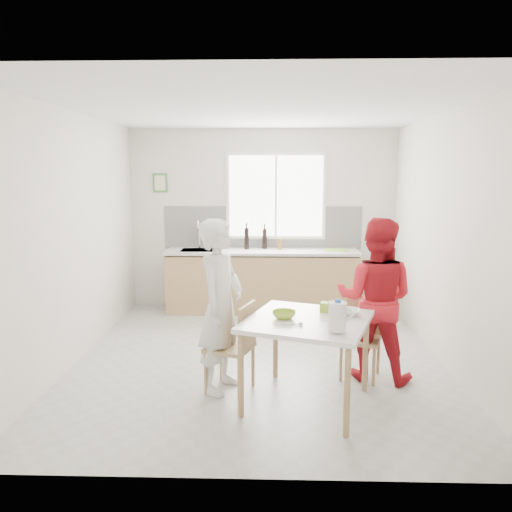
{
  "coord_description": "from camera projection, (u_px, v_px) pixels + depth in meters",
  "views": [
    {
      "loc": [
        0.13,
        -5.32,
        2.04
      ],
      "look_at": [
        -0.04,
        0.2,
        1.12
      ],
      "focal_mm": 35.0,
      "sensor_mm": 36.0,
      "label": 1
    }
  ],
  "objects": [
    {
      "name": "ground",
      "position": [
        259.0,
        358.0,
        5.59
      ],
      "size": [
        4.5,
        4.5,
        0.0
      ],
      "primitive_type": "plane",
      "color": "#B7B7B2",
      "rests_on": "ground"
    },
    {
      "name": "room_shell",
      "position": [
        259.0,
        211.0,
        5.32
      ],
      "size": [
        4.5,
        4.5,
        4.5
      ],
      "color": "silver",
      "rests_on": "ground"
    },
    {
      "name": "window",
      "position": [
        276.0,
        196.0,
        7.5
      ],
      "size": [
        1.5,
        0.06,
        1.3
      ],
      "color": "white",
      "rests_on": "room_shell"
    },
    {
      "name": "backsplash",
      "position": [
        263.0,
        228.0,
        7.6
      ],
      "size": [
        3.0,
        0.02,
        0.65
      ],
      "primitive_type": "cube",
      "color": "white",
      "rests_on": "room_shell"
    },
    {
      "name": "picture_frame",
      "position": [
        160.0,
        183.0,
        7.52
      ],
      "size": [
        0.22,
        0.03,
        0.28
      ],
      "color": "#41873D",
      "rests_on": "room_shell"
    },
    {
      "name": "kitchen_counter",
      "position": [
        262.0,
        283.0,
        7.44
      ],
      "size": [
        2.84,
        0.64,
        1.37
      ],
      "color": "tan",
      "rests_on": "ground"
    },
    {
      "name": "dining_table",
      "position": [
        307.0,
        328.0,
        4.37
      ],
      "size": [
        1.3,
        1.3,
        0.78
      ],
      "rotation": [
        0.0,
        0.0,
        -0.34
      ],
      "color": "white",
      "rests_on": "ground"
    },
    {
      "name": "chair_left",
      "position": [
        236.0,
        343.0,
        4.65
      ],
      "size": [
        0.5,
        0.5,
        0.86
      ],
      "rotation": [
        0.0,
        0.0,
        -1.91
      ],
      "color": "tan",
      "rests_on": "ground"
    },
    {
      "name": "chair_far",
      "position": [
        362.0,
        333.0,
        5.04
      ],
      "size": [
        0.48,
        0.48,
        0.81
      ],
      "rotation": [
        0.0,
        0.0,
        -0.34
      ],
      "color": "tan",
      "rests_on": "ground"
    },
    {
      "name": "person_white",
      "position": [
        221.0,
        306.0,
        4.65
      ],
      "size": [
        0.57,
        0.69,
        1.63
      ],
      "primitive_type": "imported",
      "rotation": [
        0.0,
        0.0,
        1.23
      ],
      "color": "white",
      "rests_on": "ground"
    },
    {
      "name": "person_red",
      "position": [
        375.0,
        299.0,
        4.93
      ],
      "size": [
        0.95,
        0.84,
        1.62
      ],
      "primitive_type": "imported",
      "rotation": [
        0.0,
        0.0,
        2.8
      ],
      "color": "red",
      "rests_on": "ground"
    },
    {
      "name": "bowl_green",
      "position": [
        284.0,
        315.0,
        4.38
      ],
      "size": [
        0.26,
        0.26,
        0.06
      ],
      "primitive_type": "imported",
      "rotation": [
        0.0,
        0.0,
        -0.34
      ],
      "color": "#92BB2B",
      "rests_on": "dining_table"
    },
    {
      "name": "bowl_white",
      "position": [
        347.0,
        312.0,
        4.48
      ],
      "size": [
        0.29,
        0.29,
        0.05
      ],
      "primitive_type": "imported",
      "rotation": [
        0.0,
        0.0,
        -0.34
      ],
      "color": "white",
      "rests_on": "dining_table"
    },
    {
      "name": "milk_jug",
      "position": [
        338.0,
        316.0,
        3.96
      ],
      "size": [
        0.2,
        0.14,
        0.25
      ],
      "rotation": [
        0.0,
        0.0,
        -0.34
      ],
      "color": "white",
      "rests_on": "dining_table"
    },
    {
      "name": "green_box",
      "position": [
        326.0,
        307.0,
        4.57
      ],
      "size": [
        0.13,
        0.13,
        0.09
      ],
      "primitive_type": "cube",
      "rotation": [
        0.0,
        0.0,
        -0.34
      ],
      "color": "#91BC2B",
      "rests_on": "dining_table"
    },
    {
      "name": "spoon",
      "position": [
        291.0,
        324.0,
        4.18
      ],
      "size": [
        0.16,
        0.01,
        0.01
      ],
      "primitive_type": "cylinder",
      "rotation": [
        0.0,
        1.57,
        0.01
      ],
      "color": "#A5A5AA",
      "rests_on": "dining_table"
    },
    {
      "name": "cutting_board",
      "position": [
        337.0,
        250.0,
        7.33
      ],
      "size": [
        0.39,
        0.31,
        0.01
      ],
      "primitive_type": "cube",
      "rotation": [
        0.0,
        0.0,
        -0.18
      ],
      "color": "#89D431",
      "rests_on": "kitchen_counter"
    },
    {
      "name": "wine_bottle_a",
      "position": [
        247.0,
        238.0,
        7.44
      ],
      "size": [
        0.07,
        0.07,
        0.32
      ],
      "primitive_type": "cylinder",
      "color": "black",
      "rests_on": "kitchen_counter"
    },
    {
      "name": "wine_bottle_b",
      "position": [
        265.0,
        239.0,
        7.5
      ],
      "size": [
        0.07,
        0.07,
        0.3
      ],
      "primitive_type": "cylinder",
      "color": "black",
      "rests_on": "kitchen_counter"
    },
    {
      "name": "jar_amber",
      "position": [
        280.0,
        244.0,
        7.44
      ],
      "size": [
        0.06,
        0.06,
        0.16
      ],
      "primitive_type": "cylinder",
      "color": "brown",
      "rests_on": "kitchen_counter"
    },
    {
      "name": "soap_bottle",
      "position": [
        220.0,
        243.0,
        7.56
      ],
      "size": [
        0.1,
        0.1,
        0.17
      ],
      "primitive_type": "imported",
      "rotation": [
        0.0,
        0.0,
        -0.33
      ],
      "color": "#999999",
      "rests_on": "kitchen_counter"
    }
  ]
}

